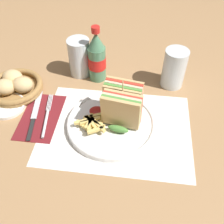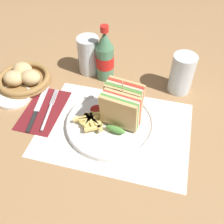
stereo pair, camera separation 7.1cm
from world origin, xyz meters
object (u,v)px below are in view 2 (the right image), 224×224
(club_sandwich, at_px, (122,106))
(side_saucer, at_px, (14,96))
(plate_main, at_px, (110,123))
(glass_near, at_px, (181,76))
(fork, at_px, (48,113))
(glass_far, at_px, (89,55))
(coke_bottle_near, at_px, (105,57))
(bread_basket, at_px, (24,79))
(knife, at_px, (38,107))

(club_sandwich, distance_m, side_saucer, 0.39)
(plate_main, xyz_separation_m, glass_near, (0.19, 0.22, 0.05))
(fork, bearing_deg, glass_far, 68.58)
(fork, bearing_deg, club_sandwich, -2.48)
(coke_bottle_near, xyz_separation_m, bread_basket, (-0.27, -0.11, -0.06))
(club_sandwich, bearing_deg, side_saucer, 177.22)
(club_sandwich, height_order, knife, club_sandwich)
(glass_far, bearing_deg, plate_main, -59.36)
(fork, relative_size, glass_near, 1.33)
(bread_basket, relative_size, side_saucer, 1.57)
(club_sandwich, distance_m, glass_near, 0.26)
(glass_near, bearing_deg, club_sandwich, -128.08)
(coke_bottle_near, bearing_deg, side_saucer, -145.27)
(coke_bottle_near, distance_m, glass_near, 0.27)
(fork, relative_size, side_saucer, 1.54)
(plate_main, distance_m, coke_bottle_near, 0.25)
(plate_main, distance_m, glass_near, 0.30)
(glass_near, bearing_deg, bread_basket, -168.62)
(fork, height_order, bread_basket, bread_basket)
(fork, bearing_deg, side_saucer, 155.52)
(glass_near, xyz_separation_m, bread_basket, (-0.54, -0.11, -0.04))
(knife, relative_size, glass_far, 1.54)
(glass_near, relative_size, side_saucer, 1.16)
(glass_near, relative_size, glass_far, 1.00)
(plate_main, xyz_separation_m, club_sandwich, (0.03, 0.02, 0.06))
(glass_near, bearing_deg, side_saucer, -161.06)
(club_sandwich, height_order, coke_bottle_near, coke_bottle_near)
(bread_basket, distance_m, side_saucer, 0.08)
(knife, bearing_deg, side_saucer, 156.76)
(knife, bearing_deg, club_sandwich, -6.49)
(club_sandwich, relative_size, coke_bottle_near, 0.72)
(club_sandwich, xyz_separation_m, fork, (-0.23, -0.02, -0.07))
(plate_main, distance_m, club_sandwich, 0.07)
(glass_near, bearing_deg, glass_far, 175.98)
(knife, height_order, side_saucer, side_saucer)
(knife, distance_m, glass_near, 0.49)
(coke_bottle_near, distance_m, glass_far, 0.07)
(club_sandwich, height_order, glass_near, club_sandwich)
(glass_near, relative_size, bread_basket, 0.74)
(glass_near, xyz_separation_m, glass_far, (-0.34, 0.02, 0.01))
(club_sandwich, height_order, side_saucer, club_sandwich)
(knife, xyz_separation_m, glass_near, (0.44, 0.21, 0.05))
(glass_near, height_order, side_saucer, glass_near)
(fork, height_order, knife, fork)
(knife, distance_m, coke_bottle_near, 0.29)
(plate_main, relative_size, knife, 1.28)
(plate_main, distance_m, bread_basket, 0.37)
(plate_main, bearing_deg, glass_near, 49.62)
(plate_main, relative_size, glass_far, 1.97)
(fork, bearing_deg, coke_bottle_near, 53.13)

